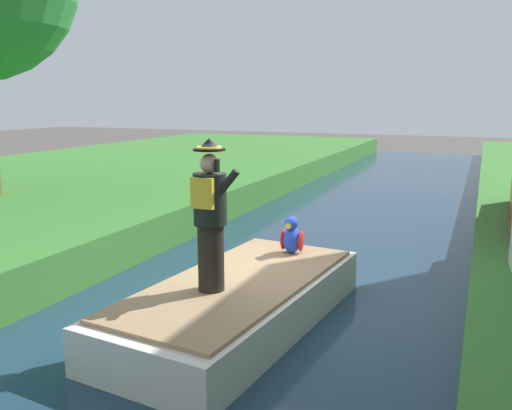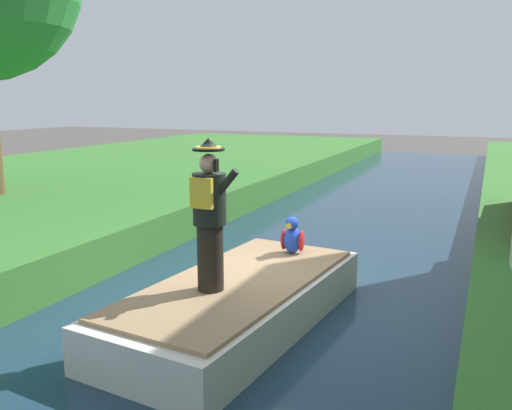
# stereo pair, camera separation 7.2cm
# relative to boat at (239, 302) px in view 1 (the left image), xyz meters

# --- Properties ---
(ground_plane) EXTENTS (80.00, 80.00, 0.00)m
(ground_plane) POSITION_rel_boat_xyz_m (0.00, 0.59, -0.40)
(ground_plane) COLOR #4C4742
(canal_water) EXTENTS (5.51, 48.00, 0.10)m
(canal_water) POSITION_rel_boat_xyz_m (0.00, 0.59, -0.35)
(canal_water) COLOR #1E384C
(canal_water) RESTS_ON ground
(boat) EXTENTS (2.22, 4.36, 0.61)m
(boat) POSITION_rel_boat_xyz_m (0.00, 0.00, 0.00)
(boat) COLOR silver
(boat) RESTS_ON canal_water
(person_pirate) EXTENTS (0.61, 0.42, 1.85)m
(person_pirate) POSITION_rel_boat_xyz_m (-0.15, -0.48, 1.23)
(person_pirate) COLOR black
(person_pirate) RESTS_ON boat
(parrot_plush) EXTENTS (0.36, 0.35, 0.57)m
(parrot_plush) POSITION_rel_boat_xyz_m (0.23, 1.42, 0.55)
(parrot_plush) COLOR blue
(parrot_plush) RESTS_ON boat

